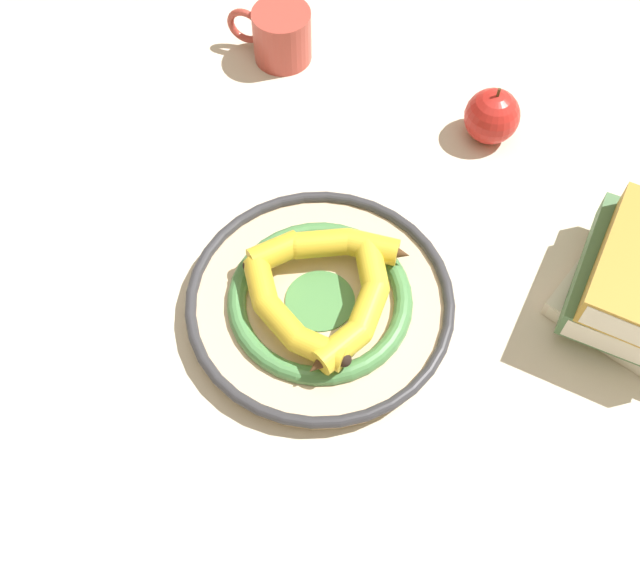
# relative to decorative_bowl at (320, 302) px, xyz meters

# --- Properties ---
(ground_plane) EXTENTS (2.80, 2.80, 0.00)m
(ground_plane) POSITION_rel_decorative_bowl_xyz_m (0.03, 0.02, -0.02)
(ground_plane) COLOR beige
(decorative_bowl) EXTENTS (0.31, 0.31, 0.03)m
(decorative_bowl) POSITION_rel_decorative_bowl_xyz_m (0.00, 0.00, 0.00)
(decorative_bowl) COLOR beige
(decorative_bowl) RESTS_ON ground_plane
(banana_a) EXTENTS (0.13, 0.15, 0.03)m
(banana_a) POSITION_rel_decorative_bowl_xyz_m (-0.04, 0.03, 0.03)
(banana_a) COLOR gold
(banana_a) RESTS_ON decorative_bowl
(banana_b) EXTENTS (0.19, 0.07, 0.03)m
(banana_b) POSITION_rel_decorative_bowl_xyz_m (-0.02, -0.05, 0.03)
(banana_b) COLOR yellow
(banana_b) RESTS_ON decorative_bowl
(banana_c) EXTENTS (0.09, 0.19, 0.03)m
(banana_c) POSITION_rel_decorative_bowl_xyz_m (0.05, 0.01, 0.03)
(banana_c) COLOR gold
(banana_c) RESTS_ON decorative_bowl
(coffee_mug) EXTENTS (0.08, 0.13, 0.08)m
(coffee_mug) POSITION_rel_decorative_bowl_xyz_m (0.40, 0.16, 0.02)
(coffee_mug) COLOR #B24238
(coffee_mug) RESTS_ON ground_plane
(apple) EXTENTS (0.07, 0.07, 0.09)m
(apple) POSITION_rel_decorative_bowl_xyz_m (0.32, -0.15, 0.02)
(apple) COLOR red
(apple) RESTS_ON ground_plane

